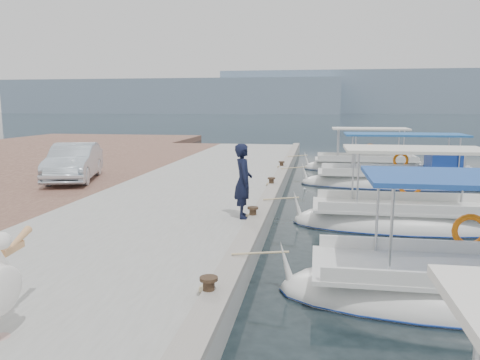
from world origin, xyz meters
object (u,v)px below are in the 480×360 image
Objects in this scene: fishing_caique_b at (468,295)px; fishing_caique_c at (405,222)px; fishing_caique_d at (399,182)px; parked_car at (74,162)px; fisherman at (243,181)px; fishing_caique_e at (365,168)px.

fishing_caique_c is at bearing 91.52° from fishing_caique_b.
fishing_caique_b is 0.82× the size of fishing_caique_d.
parked_car is (-11.79, 3.29, 1.09)m from fishing_caique_c.
parked_car is at bearing 164.42° from fishing_caique_c.
fishing_caique_c is 0.78× the size of fishing_caique_d.
fishing_caique_b is 14.66m from parked_car.
fishing_caique_c is 3.27× the size of fisherman.
fisherman is at bearing 142.16° from fishing_caique_b.
fisherman is (-4.51, 3.50, 1.34)m from fishing_caique_b.
fisherman is at bearing -158.96° from fishing_caique_c.
fishing_caique_c and fishing_caique_d have the same top height.
parked_car is (-11.86, -8.59, 1.09)m from fishing_caique_e.
parked_car is at bearing -164.17° from fishing_caique_d.
fishing_caique_d is 1.85× the size of parked_car.
fishing_caique_b is at bearing -141.31° from fisherman.
fishing_caique_b is 1.51× the size of parked_car.
fishing_caique_d is 4.18× the size of fisherman.
fisherman is (-5.35, -8.59, 1.28)m from fishing_caique_d.
fishing_caique_b is at bearing -89.80° from fishing_caique_e.
fishing_caique_c is 12.28m from parked_car.
fishing_caique_b is 17.06m from fishing_caique_e.
fishing_caique_d is at bearing 81.87° from fishing_caique_c.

